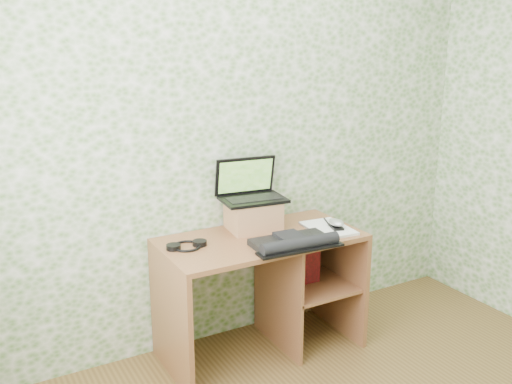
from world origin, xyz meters
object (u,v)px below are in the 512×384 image
keyboard (294,242)px  notepad (328,228)px  desk (269,274)px  laptop (250,190)px  riser (253,215)px

keyboard → notepad: 0.37m
notepad → desk: bearing=166.5°
laptop → keyboard: 0.47m
laptop → notepad: 0.54m
riser → keyboard: riser is taller
laptop → notepad: size_ratio=1.22×
desk → notepad: notepad is taller
riser → notepad: riser is taller
laptop → keyboard: (0.06, -0.41, -0.22)m
desk → riser: riser is taller
desk → laptop: bearing=107.6°
desk → riser: bearing=113.3°
laptop → keyboard: laptop is taller
riser → laptop: (-0.00, 0.04, 0.15)m
notepad → keyboard: bearing=-153.3°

